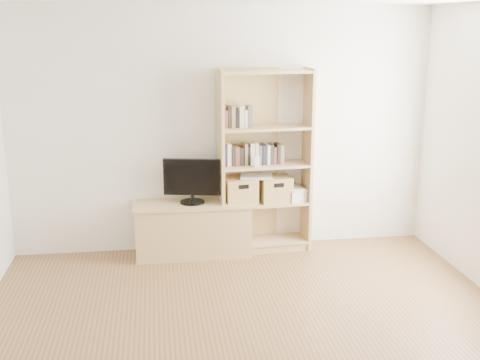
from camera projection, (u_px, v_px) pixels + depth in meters
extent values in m
cube|color=silver|center=(223.00, 130.00, 6.41)|extent=(4.50, 0.02, 2.60)
cube|color=tan|center=(193.00, 230.00, 6.40)|extent=(1.20, 0.45, 0.55)
cube|color=tan|center=(265.00, 162.00, 6.38)|extent=(1.00, 0.41, 1.96)
cube|color=black|center=(192.00, 181.00, 6.27)|extent=(0.59, 0.17, 0.47)
cube|color=#232132|center=(264.00, 153.00, 6.38)|extent=(0.87, 0.26, 0.23)
cube|color=#232132|center=(244.00, 117.00, 6.24)|extent=(0.38, 0.17, 0.19)
cube|color=white|center=(257.00, 161.00, 6.25)|extent=(0.06, 0.04, 0.11)
cube|color=#9C8046|center=(241.00, 191.00, 6.40)|extent=(0.36, 0.31, 0.27)
cube|color=#9C8046|center=(275.00, 189.00, 6.48)|extent=(0.35, 0.30, 0.27)
cube|color=white|center=(256.00, 176.00, 6.39)|extent=(0.37, 0.29, 0.03)
cube|color=beige|center=(294.00, 194.00, 6.54)|extent=(0.24, 0.30, 0.12)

